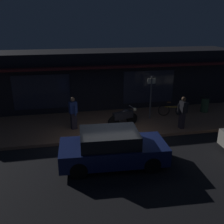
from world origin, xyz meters
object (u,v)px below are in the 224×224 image
object	(u,v)px
person_bystander	(183,112)
sign_post	(151,95)
parked_car_near	(112,148)
motorcycle	(124,117)
person_photographer	(73,112)
trash_bin	(205,104)
bicycle_parked	(173,110)

from	to	relation	value
person_bystander	sign_post	bearing A→B (deg)	124.78
sign_post	parked_car_near	xyz separation A→B (m)	(-2.98, -4.12, -0.81)
motorcycle	person_photographer	world-z (taller)	person_photographer
trash_bin	bicycle_parked	bearing A→B (deg)	-171.95
bicycle_parked	person_photographer	size ratio (longest dim) A/B	0.97
motorcycle	sign_post	bearing A→B (deg)	22.80
person_photographer	trash_bin	xyz separation A→B (m)	(7.87, 1.09, -0.41)
trash_bin	parked_car_near	distance (m)	8.01
person_photographer	parked_car_near	world-z (taller)	person_photographer
person_photographer	person_bystander	distance (m)	5.48
person_photographer	sign_post	world-z (taller)	sign_post
person_bystander	person_photographer	bearing A→B (deg)	169.69
bicycle_parked	person_bystander	xyz separation A→B (m)	(-0.28, -1.76, 0.52)
trash_bin	person_photographer	bearing A→B (deg)	-172.14
person_bystander	trash_bin	bearing A→B (deg)	39.85
parked_car_near	sign_post	bearing A→B (deg)	54.16
person_photographer	motorcycle	bearing A→B (deg)	-1.42
bicycle_parked	parked_car_near	bearing A→B (deg)	-135.92
trash_bin	sign_post	bearing A→B (deg)	-173.05
motorcycle	trash_bin	xyz separation A→B (m)	(5.30, 1.15, -0.03)
bicycle_parked	person_photographer	bearing A→B (deg)	-172.21
sign_post	parked_car_near	distance (m)	5.15
person_photographer	bicycle_parked	bearing A→B (deg)	7.79
person_photographer	person_bystander	size ratio (longest dim) A/B	1.00
sign_post	parked_car_near	size ratio (longest dim) A/B	0.57
motorcycle	person_bystander	size ratio (longest dim) A/B	1.00
motorcycle	person_bystander	xyz separation A→B (m)	(2.82, -0.92, 0.38)
bicycle_parked	trash_bin	xyz separation A→B (m)	(2.20, 0.31, 0.11)
motorcycle	sign_post	size ratio (longest dim) A/B	0.69
motorcycle	parked_car_near	distance (m)	3.64
bicycle_parked	parked_car_near	xyz separation A→B (m)	(-4.39, -4.25, 0.20)
person_bystander	sign_post	world-z (taller)	sign_post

